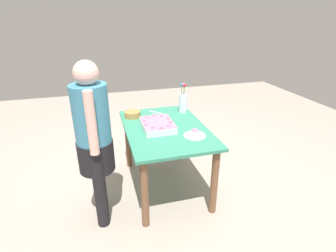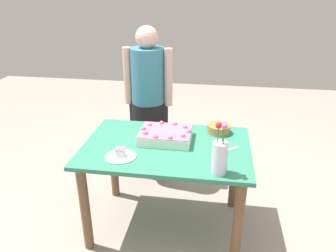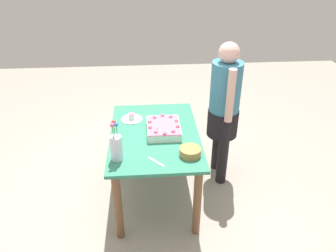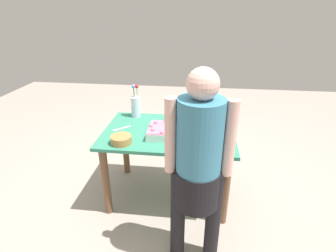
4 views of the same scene
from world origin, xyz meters
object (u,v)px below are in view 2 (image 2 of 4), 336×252
at_px(serving_plate_with_slice, 121,155).
at_px(person_standing, 148,96).
at_px(flower_vase, 220,156).
at_px(sheet_cake, 166,135).
at_px(cake_knife, 229,150).
at_px(fruit_bowl, 219,129).

relative_size(serving_plate_with_slice, person_standing, 0.14).
height_order(flower_vase, person_standing, person_standing).
distance_m(sheet_cake, serving_plate_with_slice, 0.40).
bearing_deg(cake_knife, serving_plate_with_slice, 154.58).
relative_size(cake_knife, fruit_bowl, 1.04).
bearing_deg(fruit_bowl, flower_vase, 90.85).
bearing_deg(sheet_cake, serving_plate_with_slice, 48.88).
distance_m(cake_knife, fruit_bowl, 0.30).
bearing_deg(fruit_bowl, person_standing, -33.00).
height_order(sheet_cake, flower_vase, flower_vase).
relative_size(serving_plate_with_slice, fruit_bowl, 1.19).
height_order(serving_plate_with_slice, cake_knife, serving_plate_with_slice).
bearing_deg(serving_plate_with_slice, person_standing, -90.04).
relative_size(sheet_cake, fruit_bowl, 2.13).
relative_size(serving_plate_with_slice, cake_knife, 1.14).
bearing_deg(serving_plate_with_slice, fruit_bowl, -142.86).
xyz_separation_m(sheet_cake, fruit_bowl, (-0.39, -0.20, -0.01)).
bearing_deg(serving_plate_with_slice, sheet_cake, -131.12).
distance_m(sheet_cake, flower_vase, 0.58).
bearing_deg(sheet_cake, person_standing, -67.09).
xyz_separation_m(flower_vase, fruit_bowl, (0.01, -0.60, -0.09)).
distance_m(cake_knife, person_standing, 1.03).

